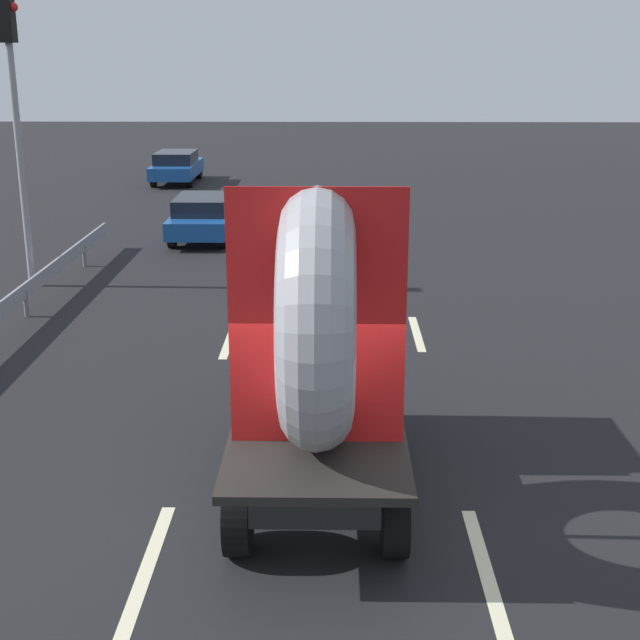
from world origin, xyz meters
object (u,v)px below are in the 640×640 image
(distant_sedan, at_px, (203,216))
(traffic_light, at_px, (15,106))
(oncoming_car, at_px, (176,166))
(flatbed_truck, at_px, (319,342))

(distant_sedan, xyz_separation_m, traffic_light, (-3.26, -5.41, 3.42))
(oncoming_car, bearing_deg, flatbed_truck, -76.60)
(distant_sedan, height_order, oncoming_car, oncoming_car)
(traffic_light, xyz_separation_m, oncoming_car, (0.54, 16.77, -3.40))
(flatbed_truck, bearing_deg, distant_sedan, 103.35)
(distant_sedan, height_order, traffic_light, traffic_light)
(flatbed_truck, height_order, traffic_light, traffic_light)
(distant_sedan, bearing_deg, oncoming_car, 103.46)
(oncoming_car, bearing_deg, distant_sedan, -76.54)
(distant_sedan, relative_size, traffic_light, 0.61)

